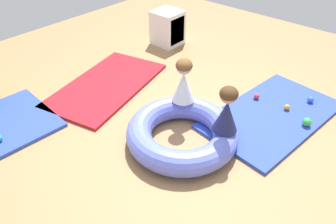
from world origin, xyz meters
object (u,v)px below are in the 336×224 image
Objects in this scene: storage_cube at (169,28)px; child_in_white at (184,81)px; inflatable_cushion at (182,133)px; play_ball_orange at (287,107)px; play_ball_red at (257,96)px; play_ball_green at (307,122)px; child_in_navy at (227,110)px; play_ball_blue at (311,100)px.

child_in_white is at bearing -134.28° from storage_cube.
play_ball_orange is at bearing -25.78° from inflatable_cushion.
play_ball_green is at bearing -99.17° from play_ball_red.
play_ball_red is at bearing 36.18° from child_in_navy.
child_in_navy reaches higher than play_ball_orange.
storage_cube reaches higher than play_ball_blue.
play_ball_orange is (0.03, -0.40, -0.00)m from play_ball_red.
play_ball_blue is at bearing -25.37° from inflatable_cushion.
inflatable_cushion is 2.55m from storage_cube.
play_ball_blue is 0.79× the size of play_ball_green.
inflatable_cushion is at bearing -135.53° from storage_cube.
child_in_navy is (0.20, -0.39, 0.38)m from inflatable_cushion.
child_in_navy reaches higher than play_ball_red.
child_in_white reaches higher than inflatable_cushion.
play_ball_green reaches higher than play_ball_red.
play_ball_orange is at bearing 14.86° from child_in_navy.
child_in_white is at bearing 136.39° from play_ball_orange.
play_ball_blue is 1.12× the size of play_ball_orange.
inflatable_cushion is 16.88× the size of play_ball_orange.
play_ball_red is 0.13× the size of storage_cube.
play_ball_blue is 0.14× the size of storage_cube.
inflatable_cushion is 1.26m from play_ball_red.
child_in_navy is 5.02× the size of play_ball_green.
play_ball_red is at bearing 124.46° from play_ball_blue.
child_in_navy is 1.14m from play_ball_red.
play_ball_orange is at bearing -85.47° from play_ball_red.
child_in_navy reaches higher than storage_cube.
play_ball_blue is at bearing 8.42° from child_in_white.
storage_cube is at bearing 93.29° from child_in_white.
play_ball_green is at bearing -104.38° from storage_cube.
child_in_navy reaches higher than play_ball_blue.
child_in_white is 1.36m from play_ball_orange.
inflatable_cushion reaches higher than play_ball_green.
play_ball_blue is (0.38, -0.55, 0.00)m from play_ball_red.
child_in_white is 1.70m from play_ball_blue.
storage_cube is (1.82, 1.78, 0.15)m from inflatable_cushion.
play_ball_orange is 2.47m from storage_cube.
inflatable_cushion is at bearing 154.63° from play_ball_blue.
child_in_white is at bearing 104.87° from child_in_navy.
storage_cube is at bearing 44.47° from inflatable_cushion.
play_ball_green is (0.78, -1.19, -0.43)m from child_in_white.
child_in_navy is 2.72m from storage_cube.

